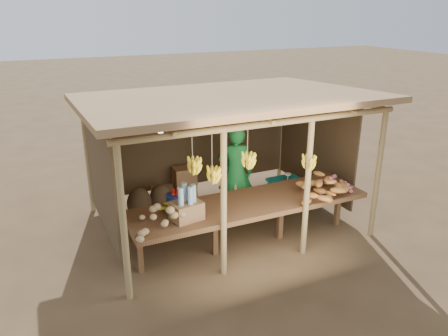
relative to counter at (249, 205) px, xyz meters
name	(u,v)px	position (x,y,z in m)	size (l,w,h in m)	color
ground	(224,222)	(0.00, 0.95, -0.74)	(60.00, 60.00, 0.00)	brown
stall_structure	(223,120)	(-0.03, 0.94, 1.18)	(4.70, 3.50, 2.43)	#957B4D
counter	(249,205)	(0.00, 0.00, 0.00)	(3.90, 1.05, 0.80)	brown
potato_heap	(169,215)	(-1.41, -0.28, 0.25)	(1.03, 0.62, 0.37)	tan
sweet_potato_heap	(324,185)	(1.20, -0.31, 0.24)	(1.11, 0.67, 0.36)	#B06F2D
onion_heap	(331,181)	(1.44, -0.19, 0.24)	(0.80, 0.48, 0.36)	#B35762
banana_pile	(181,196)	(-1.03, 0.29, 0.24)	(0.62, 0.37, 0.35)	gold
tomato_basin	(178,197)	(-1.03, 0.44, 0.14)	(0.39, 0.39, 0.20)	navy
bottle_box	(186,206)	(-1.11, -0.16, 0.27)	(0.48, 0.40, 0.54)	olive
vendor	(235,172)	(0.28, 1.08, 0.14)	(0.64, 0.42, 1.76)	#1A7630
tarp_crate	(286,193)	(1.36, 1.01, -0.43)	(0.64, 0.56, 0.75)	brown
carton_stack	(178,188)	(-0.47, 2.15, -0.44)	(0.94, 0.39, 0.69)	olive
burlap_sacks	(150,199)	(-1.11, 1.88, -0.46)	(0.90, 0.47, 0.64)	#4C3A23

